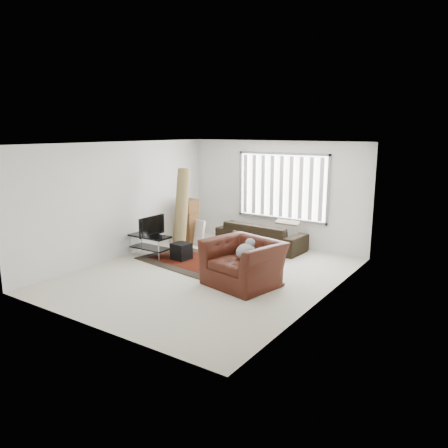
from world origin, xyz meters
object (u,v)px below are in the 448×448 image
object	(u,v)px
armchair	(243,260)
moving_boxes	(189,223)
sofa	(261,231)
side_chair	(236,249)
tv_stand	(150,241)

from	to	relation	value
armchair	moving_boxes	bearing A→B (deg)	158.05
sofa	side_chair	bearing A→B (deg)	104.80
moving_boxes	side_chair	xyz separation A→B (m)	(2.24, -1.17, -0.11)
sofa	side_chair	distance (m)	1.79
moving_boxes	sofa	size ratio (longest dim) A/B	0.51
tv_stand	side_chair	distance (m)	2.24
moving_boxes	armchair	size ratio (longest dim) A/B	0.74
moving_boxes	side_chair	size ratio (longest dim) A/B	1.50
side_chair	armchair	size ratio (longest dim) A/B	0.50
tv_stand	side_chair	world-z (taller)	side_chair
moving_boxes	tv_stand	bearing A→B (deg)	-88.97
side_chair	sofa	bearing A→B (deg)	105.65
tv_stand	moving_boxes	size ratio (longest dim) A/B	0.87
tv_stand	moving_boxes	distance (m)	1.54
tv_stand	armchair	world-z (taller)	armchair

